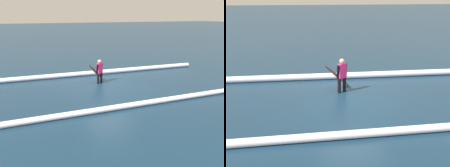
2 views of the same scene
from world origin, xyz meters
The scene contains 5 objects.
ground_plane centered at (0.00, 0.00, 0.00)m, with size 194.35×194.35×0.00m, color #142F46.
surfer centered at (0.27, -0.85, 0.80)m, with size 0.47×0.41×1.44m.
surfboard centered at (0.42, -1.12, 0.63)m, with size 1.42×1.50×1.30m.
wave_crest_foreground centered at (1.08, -2.86, 0.15)m, with size 0.30×0.30×17.47m, color white.
wave_crest_midground centered at (1.44, 3.20, 0.12)m, with size 0.25×0.25×25.33m, color white.
Camera 2 is at (2.35, 10.47, 3.97)m, focal length 46.39 mm.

